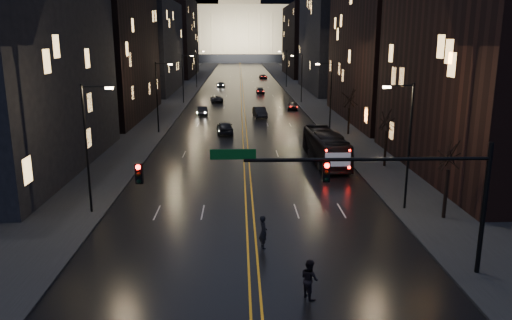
{
  "coord_description": "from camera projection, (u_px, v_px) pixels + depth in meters",
  "views": [
    {
      "loc": [
        -0.7,
        -23.18,
        11.9
      ],
      "look_at": [
        0.44,
        10.03,
        3.75
      ],
      "focal_mm": 35.0,
      "sensor_mm": 36.0,
      "label": 1
    }
  ],
  "objects": [
    {
      "name": "streetlamp_right_near",
      "position": [
        407.0,
        140.0,
        34.21
      ],
      "size": [
        2.13,
        0.25,
        9.0
      ],
      "color": "black",
      "rests_on": "ground"
    },
    {
      "name": "pedestrian_b",
      "position": [
        309.0,
        279.0,
        23.27
      ],
      "size": [
        0.88,
        1.07,
        1.92
      ],
      "primitive_type": "imported",
      "rotation": [
        0.0,
        0.0,
        2.04
      ],
      "color": "black",
      "rests_on": "ground"
    },
    {
      "name": "streetlamp_right_dist",
      "position": [
        286.0,
        67.0,
        121.57
      ],
      "size": [
        2.13,
        0.25,
        9.0
      ],
      "color": "black",
      "rests_on": "ground"
    },
    {
      "name": "receding_car_c",
      "position": [
        260.0,
        91.0,
        108.7
      ],
      "size": [
        1.85,
        4.4,
        1.27
      ],
      "primitive_type": "imported",
      "rotation": [
        0.0,
        0.0,
        0.02
      ],
      "color": "black",
      "rests_on": "ground"
    },
    {
      "name": "sidewalk_left",
      "position": [
        195.0,
        78.0,
        151.05
      ],
      "size": [
        8.0,
        320.0,
        0.16
      ],
      "primitive_type": "cube",
      "color": "black",
      "rests_on": "ground"
    },
    {
      "name": "tree_right_far",
      "position": [
        350.0,
        99.0,
        61.6
      ],
      "size": [
        2.4,
        2.4,
        6.65
      ],
      "color": "black",
      "rests_on": "ground"
    },
    {
      "name": "streetlamp_right_far",
      "position": [
        301.0,
        76.0,
        92.45
      ],
      "size": [
        2.13,
        0.25,
        9.0
      ],
      "color": "black",
      "rests_on": "ground"
    },
    {
      "name": "center_line",
      "position": [
        241.0,
        78.0,
        151.53
      ],
      "size": [
        0.62,
        320.0,
        0.01
      ],
      "primitive_type": "cube",
      "color": "orange",
      "rests_on": "road"
    },
    {
      "name": "receding_car_a",
      "position": [
        260.0,
        112.0,
        76.33
      ],
      "size": [
        2.23,
        5.07,
        1.62
      ],
      "primitive_type": "imported",
      "rotation": [
        0.0,
        0.0,
        0.11
      ],
      "color": "black",
      "rests_on": "ground"
    },
    {
      "name": "road",
      "position": [
        241.0,
        78.0,
        151.54
      ],
      "size": [
        20.0,
        320.0,
        0.02
      ],
      "primitive_type": "cube",
      "color": "black",
      "rests_on": "ground"
    },
    {
      "name": "receding_car_b",
      "position": [
        293.0,
        106.0,
        84.95
      ],
      "size": [
        2.03,
        4.17,
        1.37
      ],
      "primitive_type": "imported",
      "rotation": [
        0.0,
        0.0,
        -0.1
      ],
      "color": "black",
      "rests_on": "ground"
    },
    {
      "name": "building_right_mid",
      "position": [
        335.0,
        33.0,
        112.26
      ],
      "size": [
        12.0,
        34.0,
        26.0
      ],
      "primitive_type": "cube",
      "color": "black",
      "rests_on": "ground"
    },
    {
      "name": "streetlamp_right_mid",
      "position": [
        329.0,
        93.0,
        63.33
      ],
      "size": [
        2.13,
        0.25,
        9.0
      ],
      "color": "black",
      "rests_on": "ground"
    },
    {
      "name": "oncoming_car_c",
      "position": [
        217.0,
        99.0,
        94.78
      ],
      "size": [
        2.71,
        4.9,
        1.3
      ],
      "primitive_type": "imported",
      "rotation": [
        0.0,
        0.0,
        3.26
      ],
      "color": "black",
      "rests_on": "ground"
    },
    {
      "name": "streetlamp_left_mid",
      "position": [
        158.0,
        94.0,
        62.61
      ],
      "size": [
        2.13,
        0.25,
        9.0
      ],
      "color": "black",
      "rests_on": "ground"
    },
    {
      "name": "oncoming_car_b",
      "position": [
        202.0,
        111.0,
        78.92
      ],
      "size": [
        2.03,
        4.41,
        1.4
      ],
      "primitive_type": "imported",
      "rotation": [
        0.0,
        0.0,
        3.27
      ],
      "color": "black",
      "rests_on": "ground"
    },
    {
      "name": "sidewalk_right",
      "position": [
        287.0,
        78.0,
        151.99
      ],
      "size": [
        8.0,
        320.0,
        0.16
      ],
      "primitive_type": "cube",
      "color": "black",
      "rests_on": "ground"
    },
    {
      "name": "ground",
      "position": [
        254.0,
        278.0,
        25.36
      ],
      "size": [
        900.0,
        900.0,
        0.0
      ],
      "primitive_type": "plane",
      "color": "black",
      "rests_on": "ground"
    },
    {
      "name": "building_left_far",
      "position": [
        148.0,
        47.0,
        111.57
      ],
      "size": [
        12.0,
        34.0,
        20.0
      ],
      "primitive_type": "cube",
      "color": "black",
      "rests_on": "ground"
    },
    {
      "name": "oncoming_car_a",
      "position": [
        225.0,
        127.0,
        63.45
      ],
      "size": [
        2.38,
        4.98,
        1.64
      ],
      "primitive_type": "imported",
      "rotation": [
        0.0,
        0.0,
        3.23
      ],
      "color": "black",
      "rests_on": "ground"
    },
    {
      "name": "building_right_near",
      "position": [
        492.0,
        37.0,
        42.61
      ],
      "size": [
        12.0,
        26.0,
        24.0
      ],
      "primitive_type": "cube",
      "color": "black",
      "rests_on": "ground"
    },
    {
      "name": "traffic_signal",
      "position": [
        375.0,
        181.0,
        24.34
      ],
      "size": [
        17.29,
        0.45,
        7.0
      ],
      "color": "black",
      "rests_on": "ground"
    },
    {
      "name": "oncoming_car_d",
      "position": [
        221.0,
        85.0,
        123.39
      ],
      "size": [
        2.38,
        4.66,
        1.29
      ],
      "primitive_type": "imported",
      "rotation": [
        0.0,
        0.0,
        3.27
      ],
      "color": "black",
      "rests_on": "ground"
    },
    {
      "name": "building_left_near",
      "position": [
        5.0,
        49.0,
        43.39
      ],
      "size": [
        12.0,
        28.0,
        22.0
      ],
      "primitive_type": "cube",
      "color": "black",
      "rests_on": "ground"
    },
    {
      "name": "capitol",
      "position": [
        240.0,
        28.0,
        263.92
      ],
      "size": [
        90.0,
        50.0,
        58.5
      ],
      "color": "black",
      "rests_on": "ground"
    },
    {
      "name": "bus",
      "position": [
        326.0,
        148.0,
        48.41
      ],
      "size": [
        3.1,
        11.18,
        3.08
      ],
      "primitive_type": "imported",
      "rotation": [
        0.0,
        0.0,
        0.05
      ],
      "color": "black",
      "rests_on": "ground"
    },
    {
      "name": "receding_car_d",
      "position": [
        263.0,
        76.0,
        149.53
      ],
      "size": [
        2.4,
        4.65,
        1.25
      ],
      "primitive_type": "imported",
      "rotation": [
        0.0,
        0.0,
        0.07
      ],
      "color": "black",
      "rests_on": "ground"
    },
    {
      "name": "tree_right_mid",
      "position": [
        387.0,
        120.0,
        46.07
      ],
      "size": [
        2.4,
        2.4,
        6.65
      ],
      "color": "black",
      "rests_on": "ground"
    },
    {
      "name": "pedestrian_a",
      "position": [
        263.0,
        232.0,
        28.82
      ],
      "size": [
        0.63,
        0.81,
        1.98
      ],
      "primitive_type": "imported",
      "rotation": [
        0.0,
        0.0,
        1.81
      ],
      "color": "black",
      "rests_on": "ground"
    },
    {
      "name": "streetlamp_left_near",
      "position": [
        89.0,
        142.0,
        33.49
      ],
      "size": [
        2.13,
        0.25,
        9.0
      ],
      "color": "black",
      "rests_on": "ground"
    },
    {
      "name": "building_left_mid",
      "position": [
        101.0,
        23.0,
        73.74
      ],
      "size": [
        12.0,
        30.0,
        28.0
      ],
      "primitive_type": "cube",
      "color": "black",
      "rests_on": "ground"
    },
    {
      "name": "tree_right_near",
      "position": [
        449.0,
        154.0,
        32.48
      ],
      "size": [
        2.4,
        2.4,
        6.65
      ],
      "color": "black",
      "rests_on": "ground"
    },
    {
      "name": "building_right_dist",
      "position": [
        306.0,
        41.0,
        159.32
      ],
      "size": [
        12.0,
        40.0,
        22.0
      ],
      "primitive_type": "cube",
      "color": "black",
      "rests_on": "ground"
    },
    {
      "name": "streetlamp_left_far",
      "position": [
        184.0,
        76.0,
        91.73
      ],
      "size": [
        2.13,
        0.25,
        9.0
      ],
      "color": "black",
      "rests_on": "ground"
    },
    {
      "name": "building_left_dist",
      "position": [
        174.0,
        38.0,
        157.68
      ],
      "size": [
        12.0,
        40.0,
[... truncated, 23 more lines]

